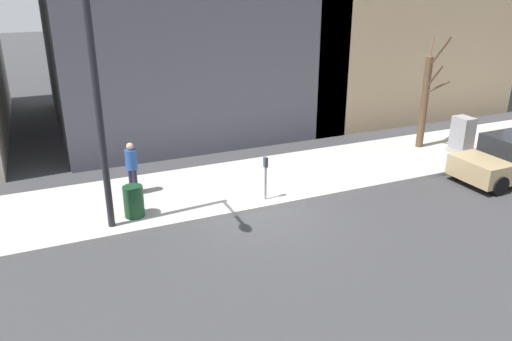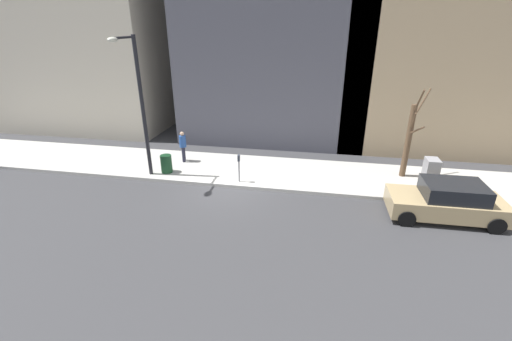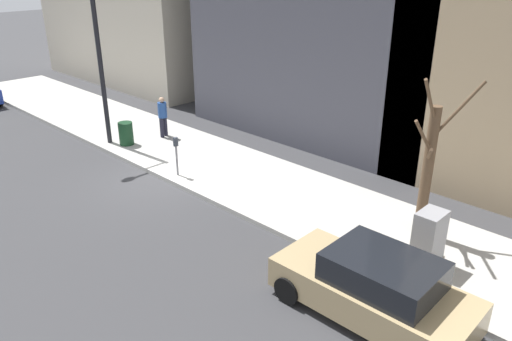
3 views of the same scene
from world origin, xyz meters
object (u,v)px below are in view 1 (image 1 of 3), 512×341
streetlamp (97,86)px  bare_tree (425,99)px  parking_meter (266,174)px  utility_box (462,136)px  trash_bin (134,201)px  pedestrian_near_meter (132,165)px

streetlamp → bare_tree: (2.30, -12.32, -1.93)m
parking_meter → utility_box: utility_box is taller
parking_meter → bare_tree: (2.13, -7.78, 1.10)m
trash_bin → pedestrian_near_meter: size_ratio=0.54×
pedestrian_near_meter → bare_tree: bearing=74.2°
trash_bin → parking_meter: bearing=-96.7°
trash_bin → utility_box: bearing=-88.2°
streetlamp → trash_bin: bearing=-48.3°
streetlamp → bare_tree: streetlamp is taller
utility_box → bare_tree: bearing=32.8°
streetlamp → pedestrian_near_meter: streetlamp is taller
utility_box → bare_tree: bare_tree is taller
streetlamp → trash_bin: (0.62, -0.69, -3.42)m
utility_box → streetlamp: bearing=94.4°
bare_tree → trash_bin: bearing=98.2°
utility_box → pedestrian_near_meter: pedestrian_near_meter is taller
bare_tree → pedestrian_near_meter: bare_tree is taller
streetlamp → bare_tree: size_ratio=1.49×
bare_tree → streetlamp: bearing=100.6°
pedestrian_near_meter → trash_bin: bearing=-26.5°
utility_box → bare_tree: (1.28, 0.83, 1.23)m
bare_tree → pedestrian_near_meter: size_ratio=2.63×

